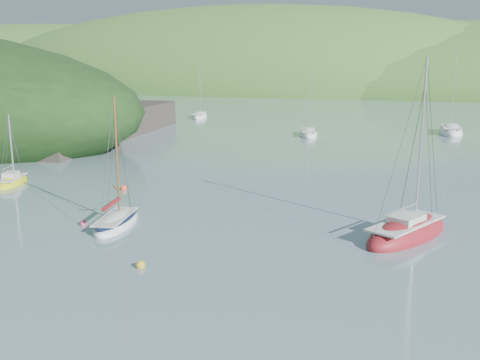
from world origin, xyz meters
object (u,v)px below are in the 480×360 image
at_px(sloop_red, 407,233).
at_px(distant_sloop_c, 200,117).
at_px(sailboat_yellow, 12,182).
at_px(daysailer_white, 116,222).
at_px(distant_sloop_a, 308,134).
at_px(distant_sloop_b, 450,132).

xyz_separation_m(sloop_red, distant_sloop_c, (-38.76, 52.93, -0.04)).
distance_m(sloop_red, sailboat_yellow, 30.06).
bearing_deg(distant_sloop_c, daysailer_white, -85.82).
relative_size(sloop_red, sailboat_yellow, 1.78).
distance_m(daysailer_white, sloop_red, 16.59).
distance_m(distant_sloop_a, distant_sloop_c, 27.58).
relative_size(sloop_red, distant_sloop_c, 1.11).
bearing_deg(distant_sloop_a, daysailer_white, -106.98).
distance_m(sailboat_yellow, distant_sloop_b, 55.04).
bearing_deg(sloop_red, daysailer_white, -141.58).
height_order(daysailer_white, distant_sloop_a, distant_sloop_a).
bearing_deg(distant_sloop_a, distant_sloop_b, 11.70).
bearing_deg(distant_sloop_c, sloop_red, -71.29).
relative_size(sloop_red, distant_sloop_b, 0.87).
relative_size(sailboat_yellow, distant_sloop_b, 0.49).
bearing_deg(distant_sloop_c, distant_sloop_a, -50.54).
height_order(daysailer_white, sailboat_yellow, daysailer_white).
bearing_deg(sailboat_yellow, sloop_red, -26.68).
xyz_separation_m(daysailer_white, distant_sloop_b, (17.48, 51.20, 0.00)).
height_order(sailboat_yellow, distant_sloop_b, distant_sloop_b).
height_order(sloop_red, distant_sloop_a, sloop_red).
xyz_separation_m(sailboat_yellow, distant_sloop_c, (-8.76, 51.09, 0.01)).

